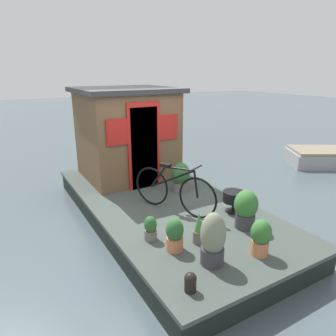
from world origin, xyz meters
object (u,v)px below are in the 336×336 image
object	(u,v)px
bicycle	(174,190)
charcoal_grill	(233,197)
houseboat_cabin	(127,133)
potted_plant_ivy	(199,228)
potted_plant_fern	(213,239)
potted_plant_rosemary	(261,237)
potted_plant_succulent	(246,209)
potted_plant_sage	(150,228)
potted_plant_thyme	(180,177)
mooring_bollard	(190,282)
potted_plant_mint	(175,235)

from	to	relation	value
bicycle	charcoal_grill	bearing A→B (deg)	-122.41
houseboat_cabin	potted_plant_ivy	xyz separation A→B (m)	(-3.29, 0.31, -0.80)
potted_plant_fern	charcoal_grill	bearing A→B (deg)	-50.85
potted_plant_rosemary	potted_plant_succulent	bearing A→B (deg)	-28.57
houseboat_cabin	potted_plant_sage	size ratio (longest dim) A/B	5.67
potted_plant_succulent	potted_plant_ivy	bearing A→B (deg)	89.87
potted_plant_ivy	charcoal_grill	xyz separation A→B (m)	(0.53, -1.13, 0.05)
potted_plant_rosemary	potted_plant_sage	bearing A→B (deg)	45.14
potted_plant_fern	potted_plant_sage	bearing A→B (deg)	24.36
potted_plant_rosemary	potted_plant_fern	world-z (taller)	potted_plant_fern
potted_plant_succulent	potted_plant_ivy	distance (m)	0.90
potted_plant_thyme	potted_plant_rosemary	bearing A→B (deg)	172.60
potted_plant_fern	potted_plant_thyme	bearing A→B (deg)	-23.11
potted_plant_succulent	potted_plant_sage	world-z (taller)	potted_plant_succulent
potted_plant_ivy	charcoal_grill	distance (m)	1.25
potted_plant_ivy	potted_plant_thyme	xyz separation A→B (m)	(1.86, -0.86, 0.08)
mooring_bollard	charcoal_grill	bearing A→B (deg)	-53.67
bicycle	potted_plant_sage	world-z (taller)	bicycle
potted_plant_fern	potted_plant_rosemary	bearing A→B (deg)	-103.87
bicycle	potted_plant_rosemary	size ratio (longest dim) A/B	2.96
mooring_bollard	potted_plant_thyme	bearing A→B (deg)	-30.22
potted_plant_sage	mooring_bollard	distance (m)	1.23
potted_plant_mint	potted_plant_fern	xyz separation A→B (m)	(-0.51, -0.25, 0.11)
potted_plant_rosemary	potted_plant_fern	distance (m)	0.70
houseboat_cabin	mooring_bollard	bearing A→B (deg)	166.34
potted_plant_fern	charcoal_grill	distance (m)	1.64
potted_plant_succulent	potted_plant_mint	distance (m)	1.30
potted_plant_mint	potted_plant_succulent	bearing A→B (deg)	-90.62
potted_plant_succulent	potted_plant_mint	size ratio (longest dim) A/B	1.33
houseboat_cabin	charcoal_grill	bearing A→B (deg)	-163.54
houseboat_cabin	potted_plant_rosemary	distance (m)	4.04
bicycle	charcoal_grill	size ratio (longest dim) A/B	4.04
houseboat_cabin	charcoal_grill	world-z (taller)	houseboat_cabin
houseboat_cabin	potted_plant_rosemary	world-z (taller)	houseboat_cabin
potted_plant_sage	mooring_bollard	xyz separation A→B (m)	(-1.22, 0.12, -0.06)
potted_plant_succulent	potted_plant_ivy	xyz separation A→B (m)	(0.00, 0.90, -0.10)
houseboat_cabin	potted_plant_rosemary	xyz separation A→B (m)	(-3.96, -0.23, -0.76)
potted_plant_fern	potted_plant_mint	bearing A→B (deg)	26.36
potted_plant_fern	charcoal_grill	size ratio (longest dim) A/B	1.88
potted_plant_mint	mooring_bollard	size ratio (longest dim) A/B	2.00
potted_plant_ivy	potted_plant_fern	world-z (taller)	potted_plant_fern
potted_plant_rosemary	potted_plant_thyme	xyz separation A→B (m)	(2.53, -0.33, 0.03)
bicycle	potted_plant_fern	world-z (taller)	bicycle
potted_plant_sage	potted_plant_fern	bearing A→B (deg)	-155.64
potted_plant_sage	potted_plant_fern	world-z (taller)	potted_plant_fern
houseboat_cabin	potted_plant_succulent	xyz separation A→B (m)	(-3.29, -0.59, -0.70)
potted_plant_thyme	potted_plant_fern	bearing A→B (deg)	156.89
potted_plant_succulent	potted_plant_thyme	distance (m)	1.86
potted_plant_sage	potted_plant_mint	distance (m)	0.45
potted_plant_ivy	potted_plant_fern	size ratio (longest dim) A/B	0.66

